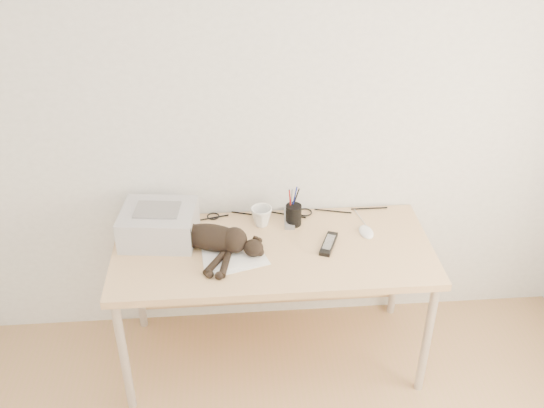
{
  "coord_description": "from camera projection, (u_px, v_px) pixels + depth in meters",
  "views": [
    {
      "loc": [
        -0.2,
        -1.06,
        2.53
      ],
      "look_at": [
        -0.01,
        1.34,
        1.03
      ],
      "focal_mm": 40.0,
      "sensor_mm": 36.0,
      "label": 1
    }
  ],
  "objects": [
    {
      "name": "mug",
      "position": [
        261.0,
        216.0,
        3.18
      ],
      "size": [
        0.16,
        0.16,
        0.1
      ],
      "primitive_type": "imported",
      "rotation": [
        0.0,
        0.0,
        0.8
      ],
      "color": "white",
      "rests_on": "desk"
    },
    {
      "name": "wall_back",
      "position": [
        267.0,
        116.0,
        3.04
      ],
      "size": [
        3.5,
        0.0,
        3.5
      ],
      "primitive_type": "plane",
      "rotation": [
        1.57,
        0.0,
        0.0
      ],
      "color": "white",
      "rests_on": "floor"
    },
    {
      "name": "pen_cup",
      "position": [
        294.0,
        215.0,
        3.18
      ],
      "size": [
        0.08,
        0.08,
        0.21
      ],
      "color": "black",
      "rests_on": "desk"
    },
    {
      "name": "desk",
      "position": [
        272.0,
        259.0,
        3.17
      ],
      "size": [
        1.6,
        0.7,
        0.74
      ],
      "color": "#D9AE7F",
      "rests_on": "floor"
    },
    {
      "name": "papers",
      "position": [
        234.0,
        258.0,
        2.96
      ],
      "size": [
        0.34,
        0.27,
        0.01
      ],
      "color": "white",
      "rests_on": "desk"
    },
    {
      "name": "remote_grey",
      "position": [
        289.0,
        218.0,
        3.24
      ],
      "size": [
        0.07,
        0.2,
        0.02
      ],
      "primitive_type": "cube",
      "rotation": [
        0.0,
        0.0,
        -0.08
      ],
      "color": "slate",
      "rests_on": "desk"
    },
    {
      "name": "cat",
      "position": [
        208.0,
        239.0,
        2.99
      ],
      "size": [
        0.6,
        0.41,
        0.14
      ],
      "rotation": [
        0.0,
        0.0,
        -0.32
      ],
      "color": "black",
      "rests_on": "desk"
    },
    {
      "name": "mouse",
      "position": [
        366.0,
        230.0,
        3.13
      ],
      "size": [
        0.08,
        0.13,
        0.04
      ],
      "primitive_type": "ellipsoid",
      "rotation": [
        0.0,
        0.0,
        0.1
      ],
      "color": "white",
      "rests_on": "desk"
    },
    {
      "name": "printer",
      "position": [
        159.0,
        224.0,
        3.06
      ],
      "size": [
        0.4,
        0.35,
        0.18
      ],
      "color": "silver",
      "rests_on": "desk"
    },
    {
      "name": "cable_tangle",
      "position": [
        268.0,
        214.0,
        3.29
      ],
      "size": [
        1.36,
        0.08,
        0.01
      ],
      "primitive_type": null,
      "color": "black",
      "rests_on": "desk"
    },
    {
      "name": "remote_black",
      "position": [
        329.0,
        244.0,
        3.04
      ],
      "size": [
        0.12,
        0.2,
        0.02
      ],
      "primitive_type": "cube",
      "rotation": [
        0.0,
        0.0,
        -0.39
      ],
      "color": "black",
      "rests_on": "desk"
    }
  ]
}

